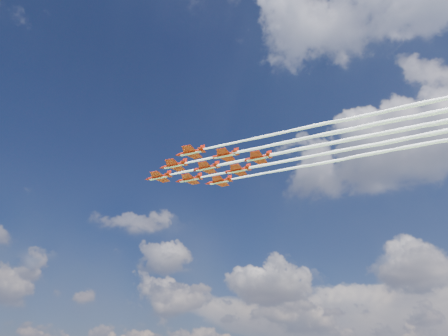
{
  "coord_description": "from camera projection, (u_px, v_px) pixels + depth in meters",
  "views": [
    {
      "loc": [
        97.74,
        -118.85,
        6.49
      ],
      "look_at": [
        8.45,
        2.47,
        84.77
      ],
      "focal_mm": 35.0,
      "sensor_mm": 36.0,
      "label": 1
    }
  ],
  "objects": [
    {
      "name": "jet_row3_centre",
      "position": [
        361.0,
        137.0,
        151.09
      ],
      "size": [
        123.2,
        34.67,
        3.02
      ],
      "rotation": [
        0.0,
        0.0,
        0.24
      ],
      "color": "#A81809"
    },
    {
      "name": "jet_row3_starb",
      "position": [
        366.0,
        155.0,
        162.05
      ],
      "size": [
        123.2,
        34.67,
        3.02
      ],
      "rotation": [
        0.0,
        0.0,
        0.24
      ],
      "color": "#A81809"
    },
    {
      "name": "jet_row4_port",
      "position": [
        392.0,
        121.0,
        141.98
      ],
      "size": [
        123.2,
        34.67,
        3.02
      ],
      "rotation": [
        0.0,
        0.0,
        0.24
      ],
      "color": "#A81809"
    },
    {
      "name": "jet_row2_starb",
      "position": [
        334.0,
        152.0,
        160.21
      ],
      "size": [
        123.2,
        34.67,
        3.02
      ],
      "rotation": [
        0.0,
        0.0,
        0.24
      ],
      "color": "#A81809"
    },
    {
      "name": "jet_row3_port",
      "position": [
        356.0,
        117.0,
        140.13
      ],
      "size": [
        123.2,
        34.67,
        3.02
      ],
      "rotation": [
        0.0,
        0.0,
        0.24
      ],
      "color": "#A81809"
    },
    {
      "name": "jet_tail",
      "position": [
        428.0,
        124.0,
        143.82
      ],
      "size": [
        123.2,
        34.67,
        3.02
      ],
      "rotation": [
        0.0,
        0.0,
        0.24
      ],
      "color": "#A81809"
    },
    {
      "name": "jet_row2_port",
      "position": [
        327.0,
        134.0,
        149.25
      ],
      "size": [
        123.2,
        34.67,
        3.02
      ],
      "rotation": [
        0.0,
        0.0,
        0.24
      ],
      "color": "#A81809"
    },
    {
      "name": "jet_row4_starb",
      "position": [
        395.0,
        141.0,
        152.93
      ],
      "size": [
        123.2,
        34.67,
        3.02
      ],
      "rotation": [
        0.0,
        0.0,
        0.24
      ],
      "color": "#A81809"
    },
    {
      "name": "jet_lead",
      "position": [
        301.0,
        149.0,
        158.36
      ],
      "size": [
        123.2,
        34.67,
        3.02
      ],
      "rotation": [
        0.0,
        0.0,
        0.24
      ],
      "color": "#A81809"
    }
  ]
}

